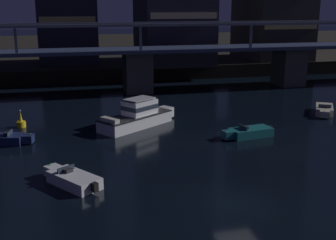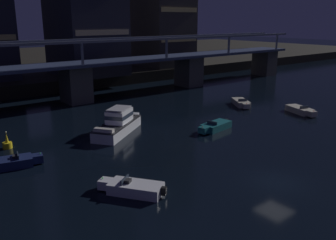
% 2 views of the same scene
% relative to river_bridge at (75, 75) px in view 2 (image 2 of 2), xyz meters
% --- Properties ---
extents(ground_plane, '(400.00, 400.00, 0.00)m').
position_rel_river_bridge_xyz_m(ground_plane, '(-0.00, -36.41, -4.13)').
color(ground_plane, black).
extents(river_bridge, '(97.83, 6.40, 9.38)m').
position_rel_river_bridge_xyz_m(river_bridge, '(0.00, 0.00, 0.00)').
color(river_bridge, '#4C4944').
rests_on(river_bridge, ground).
extents(cabin_cruiser_near_left, '(8.61, 7.03, 2.79)m').
position_rel_river_bridge_xyz_m(cabin_cruiser_near_left, '(-2.99, -17.51, -3.08)').
color(cabin_cruiser_near_left, silver).
rests_on(cabin_cruiser_near_left, ground).
extents(speedboat_near_right, '(3.91, 4.73, 1.16)m').
position_rel_river_bridge_xyz_m(speedboat_near_right, '(-9.81, -30.97, -3.72)').
color(speedboat_near_right, silver).
rests_on(speedboat_near_right, ground).
extents(speedboat_mid_center, '(5.21, 2.64, 1.16)m').
position_rel_river_bridge_xyz_m(speedboat_mid_center, '(-15.43, -20.39, -3.72)').
color(speedboat_mid_center, '#19234C').
rests_on(speedboat_mid_center, ground).
extents(speedboat_mid_right, '(3.72, 4.82, 1.16)m').
position_rel_river_bridge_xyz_m(speedboat_mid_right, '(18.09, -17.26, -3.72)').
color(speedboat_mid_right, beige).
rests_on(speedboat_mid_right, ground).
extents(speedboat_far_center, '(5.23, 2.41, 1.16)m').
position_rel_river_bridge_xyz_m(speedboat_far_center, '(6.28, -23.50, -3.72)').
color(speedboat_far_center, '#196066').
rests_on(speedboat_far_center, ground).
extents(speedboat_far_right, '(2.91, 5.15, 1.16)m').
position_rel_river_bridge_xyz_m(speedboat_far_right, '(20.93, -25.27, -3.72)').
color(speedboat_far_right, beige).
rests_on(speedboat_far_right, ground).
extents(channel_buoy, '(0.90, 0.90, 1.76)m').
position_rel_river_bridge_xyz_m(channel_buoy, '(-14.32, -15.19, -3.66)').
color(channel_buoy, yellow).
rests_on(channel_buoy, ground).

